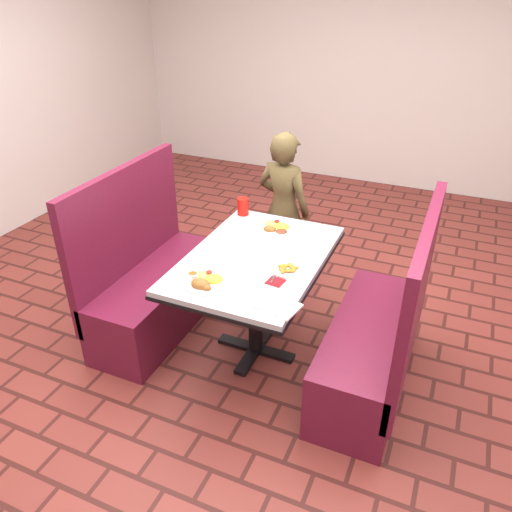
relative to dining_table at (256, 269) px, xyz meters
The scene contains 15 objects.
room 1.26m from the dining_table, ahead, with size 7.00×7.04×2.82m.
dining_table is the anchor object (origin of this frame).
booth_bench_left 0.86m from the dining_table, behind, with size 0.47×1.20×1.17m.
booth_bench_right 0.86m from the dining_table, ahead, with size 0.47×1.20×1.17m.
diner_person 0.99m from the dining_table, 100.69° to the left, with size 0.46×0.30×1.26m, color brown.
near_dinner_plate 0.44m from the dining_table, 108.39° to the right, with size 0.26×0.26×0.08m.
far_dinner_plate 0.40m from the dining_table, 92.40° to the left, with size 0.26×0.26×0.07m.
plantain_plate 0.28m from the dining_table, 20.39° to the right, with size 0.18×0.18×0.03m.
maroon_napkin 0.33m from the dining_table, 46.10° to the right, with size 0.10×0.10×0.00m, color maroon.
spoon_utensil 0.29m from the dining_table, 44.00° to the right, with size 0.01×0.14×0.00m, color silver.
red_tumbler 0.64m from the dining_table, 122.15° to the left, with size 0.08×0.08×0.12m, color red.
paper_napkin 0.56m from the dining_table, 54.68° to the right, with size 0.22×0.16×0.01m, color white.
knife_utensil 0.37m from the dining_table, 98.15° to the right, with size 0.01×0.15×0.00m, color silver.
fork_utensil 0.42m from the dining_table, 107.60° to the right, with size 0.01×0.15×0.00m, color silver.
lettuce_shreds 0.12m from the dining_table, 56.31° to the left, with size 0.28×0.32×0.00m, color #8AB046, non-canonical shape.
Camera 1 is at (1.06, -2.45, 2.27)m, focal length 35.00 mm.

